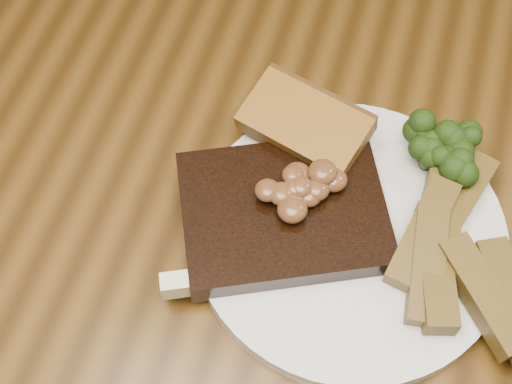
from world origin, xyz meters
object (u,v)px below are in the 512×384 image
steak (283,213)px  potato_wedges (437,258)px  plate (349,235)px  dining_table (276,250)px  garlic_bread (303,138)px

steak → potato_wedges: size_ratio=1.31×
plate → dining_table: bearing=166.1°
garlic_bread → potato_wedges: size_ratio=0.84×
dining_table → steak: steak is taller
dining_table → steak: size_ratio=9.90×
dining_table → garlic_bread: bearing=83.9°
garlic_bread → plate: bearing=-33.9°
plate → garlic_bread: (-0.06, 0.07, 0.02)m
plate → potato_wedges: potato_wedges is taller
plate → potato_wedges: bearing=-7.4°
steak → garlic_bread: steak is taller
dining_table → potato_wedges: (0.13, -0.03, 0.12)m
dining_table → garlic_bread: size_ratio=15.55×
dining_table → potato_wedges: 0.18m
potato_wedges → plate: bearing=172.6°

